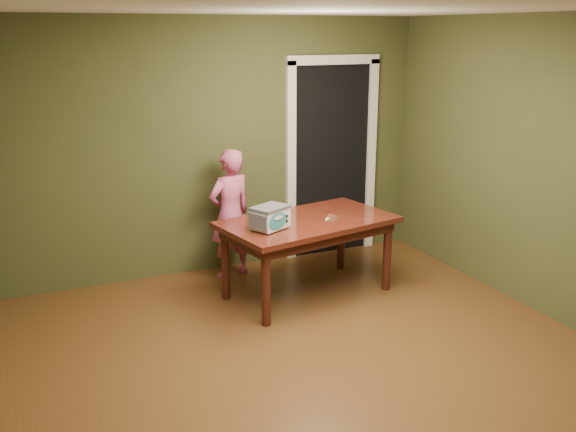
% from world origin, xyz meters
% --- Properties ---
extents(floor, '(5.00, 5.00, 0.00)m').
position_xyz_m(floor, '(0.00, 0.00, 0.00)').
color(floor, '#543318').
rests_on(floor, ground).
extents(room_shell, '(4.52, 5.02, 2.61)m').
position_xyz_m(room_shell, '(0.00, 0.00, 1.71)').
color(room_shell, '#424424').
rests_on(room_shell, ground).
extents(doorway, '(1.10, 0.66, 2.25)m').
position_xyz_m(doorway, '(1.30, 2.78, 1.06)').
color(doorway, black).
rests_on(doorway, ground).
extents(dining_table, '(1.74, 1.18, 0.75)m').
position_xyz_m(dining_table, '(0.52, 1.45, 0.65)').
color(dining_table, '#3E130E').
rests_on(dining_table, floor).
extents(toy_oven, '(0.40, 0.35, 0.21)m').
position_xyz_m(toy_oven, '(0.07, 1.31, 0.86)').
color(toy_oven, '#4C4F54').
rests_on(toy_oven, dining_table).
extents(baking_pan, '(0.10, 0.10, 0.02)m').
position_xyz_m(baking_pan, '(0.74, 1.39, 0.76)').
color(baking_pan, silver).
rests_on(baking_pan, dining_table).
extents(spatula, '(0.14, 0.15, 0.01)m').
position_xyz_m(spatula, '(0.71, 1.42, 0.75)').
color(spatula, '#EDDF67').
rests_on(spatula, dining_table).
extents(child, '(0.55, 0.44, 1.33)m').
position_xyz_m(child, '(0.01, 2.20, 0.67)').
color(child, '#C2507E').
rests_on(child, floor).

